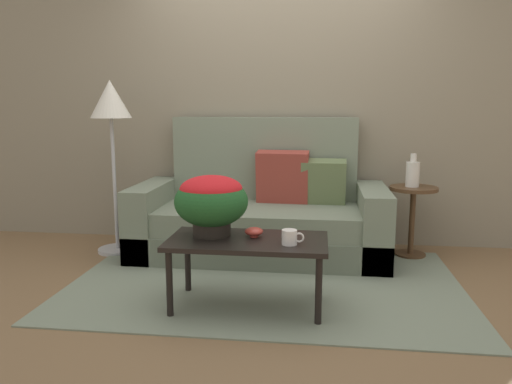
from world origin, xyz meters
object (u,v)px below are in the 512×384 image
(potted_plant, at_px, (211,200))
(table_vase, at_px, (413,173))
(snack_bowl, at_px, (254,232))
(couch, at_px, (262,215))
(floor_lamp, at_px, (111,114))
(side_table, at_px, (413,209))
(coffee_table, at_px, (248,246))
(coffee_mug, at_px, (290,237))

(potted_plant, xyz_separation_m, table_vase, (1.44, 1.17, 0.04))
(snack_bowl, relative_size, table_vase, 0.42)
(potted_plant, height_order, snack_bowl, potted_plant)
(potted_plant, bearing_deg, table_vase, 39.20)
(couch, distance_m, floor_lamp, 1.53)
(table_vase, bearing_deg, potted_plant, -140.80)
(potted_plant, bearing_deg, side_table, 38.87)
(floor_lamp, distance_m, snack_bowl, 1.82)
(side_table, relative_size, snack_bowl, 5.13)
(floor_lamp, bearing_deg, couch, 5.23)
(couch, xyz_separation_m, side_table, (1.26, 0.07, 0.08))
(potted_plant, height_order, table_vase, table_vase)
(couch, bearing_deg, floor_lamp, -174.77)
(coffee_table, xyz_separation_m, table_vase, (1.20, 1.24, 0.31))
(potted_plant, height_order, coffee_mug, potted_plant)
(side_table, distance_m, table_vase, 0.30)
(side_table, xyz_separation_m, coffee_mug, (-0.95, -1.33, 0.08))
(snack_bowl, bearing_deg, table_vase, 45.66)
(potted_plant, relative_size, table_vase, 1.70)
(snack_bowl, bearing_deg, couch, 93.83)
(couch, distance_m, side_table, 1.26)
(side_table, xyz_separation_m, table_vase, (-0.01, 0.00, 0.30))
(side_table, bearing_deg, table_vase, 172.49)
(side_table, bearing_deg, potted_plant, -141.13)
(floor_lamp, height_order, coffee_mug, floor_lamp)
(floor_lamp, xyz_separation_m, coffee_mug, (1.57, -1.15, -0.70))
(floor_lamp, bearing_deg, coffee_mug, -36.23)
(side_table, relative_size, coffee_mug, 4.43)
(potted_plant, bearing_deg, floor_lamp, 137.01)
(couch, height_order, snack_bowl, couch)
(couch, bearing_deg, coffee_table, -87.94)
(couch, xyz_separation_m, table_vase, (1.24, 0.07, 0.37))
(side_table, height_order, potted_plant, potted_plant)
(potted_plant, bearing_deg, snack_bowl, -3.82)
(coffee_table, xyz_separation_m, floor_lamp, (-1.30, 1.06, 0.79))
(couch, relative_size, side_table, 3.52)
(floor_lamp, bearing_deg, table_vase, 4.19)
(table_vase, bearing_deg, coffee_mug, -124.89)
(floor_lamp, xyz_separation_m, snack_bowl, (1.34, -1.01, -0.71))
(side_table, bearing_deg, floor_lamp, -175.88)
(couch, bearing_deg, coffee_mug, -76.26)
(coffee_table, relative_size, snack_bowl, 8.49)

